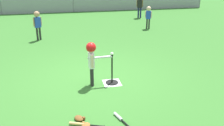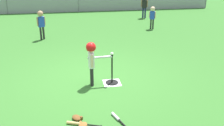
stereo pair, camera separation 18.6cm
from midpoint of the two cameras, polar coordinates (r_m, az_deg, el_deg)
The scene contains 13 objects.
ground_plane at distance 7.14m, azimuth -2.71°, elevation -3.19°, with size 60.00×60.00×0.00m, color #336B28.
home_plate at distance 6.85m, azimuth 0.78°, elevation -4.25°, with size 0.44×0.44×0.01m, color white.
batting_tee at distance 6.80m, azimuth 0.78°, elevation -3.31°, with size 0.32×0.32×0.76m.
baseball_on_tee at distance 6.55m, azimuth 0.81°, elevation 2.01°, with size 0.07×0.07×0.07m, color white.
batter_child at distance 6.46m, azimuth -3.57°, elevation 1.70°, with size 0.63×0.32×1.12m.
fielder_near_left at distance 14.32m, azimuth 7.32°, elevation 12.51°, with size 0.33×0.24×1.19m.
fielder_deep_right at distance 10.65m, azimuth -14.43°, elevation 8.64°, with size 0.31×0.22×1.12m.
fielder_deep_center at distance 12.07m, azimuth 9.07°, elevation 10.15°, with size 0.27×0.20×1.00m.
spare_bat_silver at distance 5.40m, azimuth 2.11°, elevation -11.67°, with size 0.24×0.56×0.06m.
spare_bat_wood at distance 5.27m, azimuth -6.05°, elevation -12.77°, with size 0.66×0.29×0.06m.
glove_by_plate at distance 5.44m, azimuth -6.53°, elevation -11.53°, with size 0.24×0.27×0.07m.
glove_near_bats at distance 5.21m, azimuth -5.22°, elevation -13.10°, with size 0.23×0.27×0.07m.
outfield_fence at distance 16.05m, azimuth -6.86°, elevation 12.97°, with size 16.06×0.06×1.15m.
Camera 2 is at (-0.63, -6.46, 3.00)m, focal length 42.83 mm.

